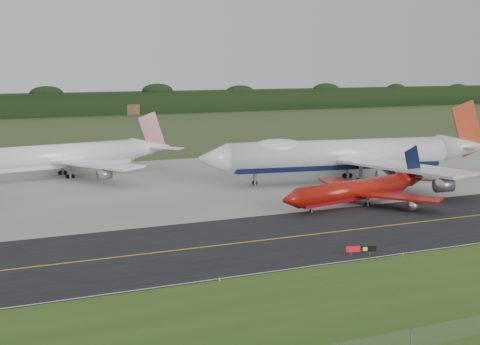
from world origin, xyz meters
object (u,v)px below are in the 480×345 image
object	(u,v)px
jet_ba_747	(348,155)
jet_red_737	(360,190)
taxiway_sign	(361,249)
jet_star_tail	(65,156)

from	to	relation	value
jet_ba_747	jet_red_737	world-z (taller)	jet_ba_747
taxiway_sign	jet_red_737	bearing A→B (deg)	56.82
jet_red_737	taxiway_sign	bearing A→B (deg)	-123.18
jet_ba_747	jet_star_tail	size ratio (longest dim) A/B	1.30
jet_ba_747	jet_red_737	xyz separation A→B (m)	(-12.42, -23.97, -3.56)
jet_ba_747	jet_red_737	distance (m)	27.23
jet_star_tail	taxiway_sign	world-z (taller)	jet_star_tail
jet_ba_747	taxiway_sign	size ratio (longest dim) A/B	17.14
jet_red_737	jet_star_tail	size ratio (longest dim) A/B	0.68
jet_ba_747	jet_red_737	size ratio (longest dim) A/B	1.91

